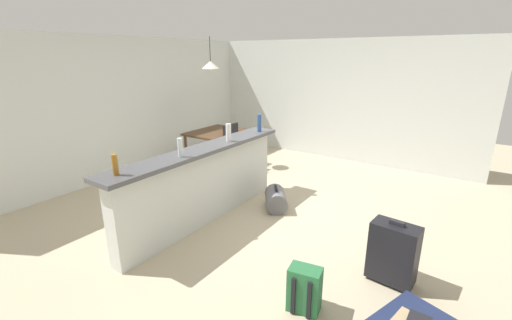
{
  "coord_description": "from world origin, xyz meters",
  "views": [
    {
      "loc": [
        -3.82,
        -2.43,
        2.17
      ],
      "look_at": [
        0.19,
        0.29,
        0.65
      ],
      "focal_mm": 23.54,
      "sensor_mm": 36.0,
      "label": 1
    }
  ],
  "objects_px": {
    "dining_table": "(215,136)",
    "backpack_green": "(305,289)",
    "bottle_white": "(228,133)",
    "bottle_blue": "(259,123)",
    "duffel_bag_grey": "(276,199)",
    "suitcase_upright_black": "(393,253)",
    "bottle_amber": "(115,165)",
    "pendant_lamp": "(211,65)",
    "dining_chair_near_partition": "(235,146)",
    "bottle_clear": "(180,148)"
  },
  "relations": [
    {
      "from": "dining_table",
      "to": "backpack_green",
      "type": "distance_m",
      "value": 4.23
    },
    {
      "from": "bottle_white",
      "to": "bottle_blue",
      "type": "height_order",
      "value": "bottle_blue"
    },
    {
      "from": "bottle_white",
      "to": "backpack_green",
      "type": "height_order",
      "value": "bottle_white"
    },
    {
      "from": "dining_table",
      "to": "duffel_bag_grey",
      "type": "distance_m",
      "value": 2.3
    },
    {
      "from": "dining_table",
      "to": "duffel_bag_grey",
      "type": "xyz_separation_m",
      "value": [
        -1.0,
        -2.01,
        -0.5
      ]
    },
    {
      "from": "bottle_blue",
      "to": "suitcase_upright_black",
      "type": "relative_size",
      "value": 0.41
    },
    {
      "from": "bottle_amber",
      "to": "pendant_lamp",
      "type": "height_order",
      "value": "pendant_lamp"
    },
    {
      "from": "bottle_amber",
      "to": "dining_chair_near_partition",
      "type": "xyz_separation_m",
      "value": [
        3.07,
        0.88,
        -0.62
      ]
    },
    {
      "from": "dining_chair_near_partition",
      "to": "pendant_lamp",
      "type": "distance_m",
      "value": 1.6
    },
    {
      "from": "bottle_amber",
      "to": "dining_chair_near_partition",
      "type": "height_order",
      "value": "bottle_amber"
    },
    {
      "from": "bottle_blue",
      "to": "suitcase_upright_black",
      "type": "distance_m",
      "value": 2.74
    },
    {
      "from": "dining_chair_near_partition",
      "to": "backpack_green",
      "type": "bearing_deg",
      "value": -133.16
    },
    {
      "from": "bottle_clear",
      "to": "bottle_amber",
      "type": "bearing_deg",
      "value": 174.92
    },
    {
      "from": "bottle_blue",
      "to": "dining_table",
      "type": "bearing_deg",
      "value": 66.35
    },
    {
      "from": "duffel_bag_grey",
      "to": "bottle_white",
      "type": "bearing_deg",
      "value": 125.98
    },
    {
      "from": "bottle_amber",
      "to": "bottle_white",
      "type": "relative_size",
      "value": 0.87
    },
    {
      "from": "bottle_blue",
      "to": "bottle_amber",
      "type": "bearing_deg",
      "value": 178.12
    },
    {
      "from": "bottle_amber",
      "to": "suitcase_upright_black",
      "type": "bearing_deg",
      "value": -61.84
    },
    {
      "from": "duffel_bag_grey",
      "to": "bottle_blue",
      "type": "bearing_deg",
      "value": 56.18
    },
    {
      "from": "bottle_white",
      "to": "pendant_lamp",
      "type": "xyz_separation_m",
      "value": [
        1.43,
        1.55,
        0.84
      ]
    },
    {
      "from": "bottle_blue",
      "to": "pendant_lamp",
      "type": "xyz_separation_m",
      "value": [
        0.68,
        1.56,
        0.83
      ]
    },
    {
      "from": "dining_table",
      "to": "suitcase_upright_black",
      "type": "height_order",
      "value": "dining_table"
    },
    {
      "from": "bottle_blue",
      "to": "suitcase_upright_black",
      "type": "xyz_separation_m",
      "value": [
        -1.16,
        -2.34,
        -0.84
      ]
    },
    {
      "from": "backpack_green",
      "to": "bottle_amber",
      "type": "bearing_deg",
      "value": 104.08
    },
    {
      "from": "pendant_lamp",
      "to": "backpack_green",
      "type": "height_order",
      "value": "pendant_lamp"
    },
    {
      "from": "backpack_green",
      "to": "bottle_clear",
      "type": "bearing_deg",
      "value": 79.71
    },
    {
      "from": "pendant_lamp",
      "to": "suitcase_upright_black",
      "type": "bearing_deg",
      "value": -115.18
    },
    {
      "from": "bottle_amber",
      "to": "bottle_blue",
      "type": "xyz_separation_m",
      "value": [
        2.45,
        -0.08,
        0.03
      ]
    },
    {
      "from": "bottle_white",
      "to": "duffel_bag_grey",
      "type": "height_order",
      "value": "bottle_white"
    },
    {
      "from": "bottle_blue",
      "to": "dining_chair_near_partition",
      "type": "height_order",
      "value": "bottle_blue"
    },
    {
      "from": "bottle_amber",
      "to": "dining_table",
      "type": "relative_size",
      "value": 0.19
    },
    {
      "from": "pendant_lamp",
      "to": "backpack_green",
      "type": "bearing_deg",
      "value": -128.35
    },
    {
      "from": "bottle_white",
      "to": "backpack_green",
      "type": "bearing_deg",
      "value": -124.18
    },
    {
      "from": "pendant_lamp",
      "to": "suitcase_upright_black",
      "type": "height_order",
      "value": "pendant_lamp"
    },
    {
      "from": "bottle_clear",
      "to": "pendant_lamp",
      "type": "xyz_separation_m",
      "value": [
        2.33,
        1.55,
        0.85
      ]
    },
    {
      "from": "bottle_blue",
      "to": "dining_table",
      "type": "height_order",
      "value": "bottle_blue"
    },
    {
      "from": "bottle_clear",
      "to": "backpack_green",
      "type": "xyz_separation_m",
      "value": [
        -0.33,
        -1.81,
        -0.94
      ]
    },
    {
      "from": "bottle_clear",
      "to": "bottle_white",
      "type": "height_order",
      "value": "bottle_white"
    },
    {
      "from": "backpack_green",
      "to": "suitcase_upright_black",
      "type": "bearing_deg",
      "value": -33.24
    },
    {
      "from": "bottle_clear",
      "to": "pendant_lamp",
      "type": "distance_m",
      "value": 2.93
    },
    {
      "from": "bottle_amber",
      "to": "suitcase_upright_black",
      "type": "relative_size",
      "value": 0.32
    },
    {
      "from": "bottle_blue",
      "to": "pendant_lamp",
      "type": "height_order",
      "value": "pendant_lamp"
    },
    {
      "from": "bottle_white",
      "to": "bottle_blue",
      "type": "relative_size",
      "value": 0.9
    },
    {
      "from": "dining_table",
      "to": "pendant_lamp",
      "type": "height_order",
      "value": "pendant_lamp"
    },
    {
      "from": "bottle_amber",
      "to": "duffel_bag_grey",
      "type": "xyz_separation_m",
      "value": [
        2.1,
        -0.61,
        -0.99
      ]
    },
    {
      "from": "bottle_blue",
      "to": "pendant_lamp",
      "type": "bearing_deg",
      "value": 66.51
    },
    {
      "from": "bottle_amber",
      "to": "suitcase_upright_black",
      "type": "xyz_separation_m",
      "value": [
        1.3,
        -2.42,
        -0.81
      ]
    },
    {
      "from": "bottle_white",
      "to": "pendant_lamp",
      "type": "distance_m",
      "value": 2.27
    },
    {
      "from": "bottle_clear",
      "to": "duffel_bag_grey",
      "type": "relative_size",
      "value": 0.4
    },
    {
      "from": "bottle_clear",
      "to": "backpack_green",
      "type": "height_order",
      "value": "bottle_clear"
    }
  ]
}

